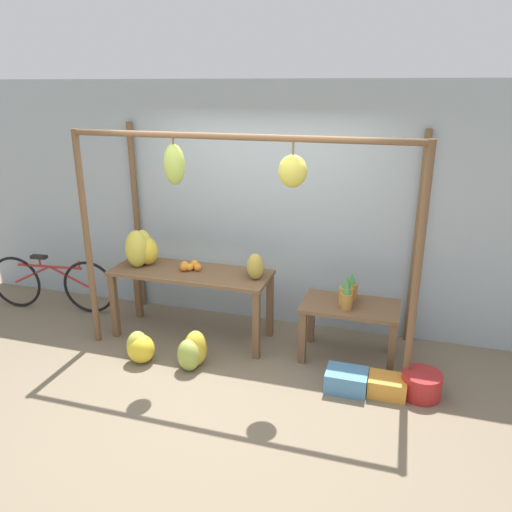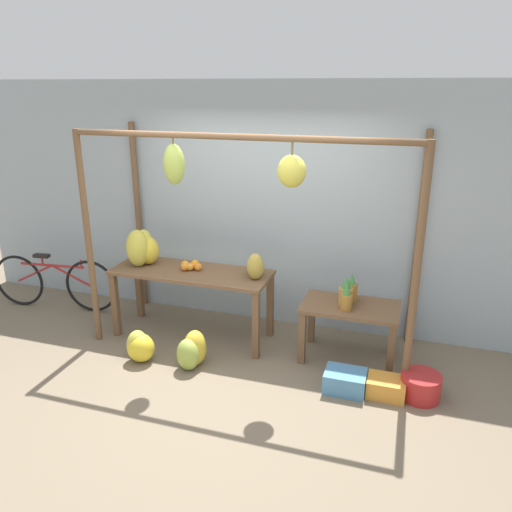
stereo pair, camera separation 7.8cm
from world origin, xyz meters
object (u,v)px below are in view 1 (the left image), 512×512
object	(u,v)px
pineapple_cluster	(347,293)
parked_bicycle	(52,283)
banana_pile_on_table	(142,249)
fruit_crate_white	(346,380)
blue_bucket	(421,385)
orange_pile	(190,266)
banana_pile_ground_left	(140,348)
banana_pile_ground_right	(193,351)
papaya_pile	(255,266)
fruit_crate_purple	(387,386)

from	to	relation	value
pineapple_cluster	parked_bicycle	bearing A→B (deg)	178.26
banana_pile_on_table	fruit_crate_white	xyz separation A→B (m)	(2.42, -0.60, -0.89)
banana_pile_on_table	fruit_crate_white	bearing A→B (deg)	-13.98
fruit_crate_white	blue_bucket	size ratio (longest dim) A/B	1.05
orange_pile	parked_bicycle	distance (m)	2.03
banana_pile_ground_left	parked_bicycle	bearing A→B (deg)	154.03
pineapple_cluster	banana_pile_on_table	bearing A→B (deg)	179.82
banana_pile_ground_left	parked_bicycle	size ratio (longest dim) A/B	0.20
banana_pile_on_table	pineapple_cluster	bearing A→B (deg)	-0.18
banana_pile_on_table	pineapple_cluster	world-z (taller)	banana_pile_on_table
banana_pile_ground_right	parked_bicycle	size ratio (longest dim) A/B	0.25
banana_pile_ground_left	papaya_pile	world-z (taller)	papaya_pile
pineapple_cluster	banana_pile_ground_right	world-z (taller)	pineapple_cluster
banana_pile_on_table	fruit_crate_purple	world-z (taller)	banana_pile_on_table
banana_pile_ground_right	parked_bicycle	bearing A→B (deg)	161.66
banana_pile_on_table	parked_bicycle	size ratio (longest dim) A/B	0.27
orange_pile	blue_bucket	bearing A→B (deg)	-11.32
blue_bucket	banana_pile_on_table	bearing A→B (deg)	170.74
parked_bicycle	fruit_crate_purple	world-z (taller)	parked_bicycle
fruit_crate_white	blue_bucket	xyz separation A→B (m)	(0.67, 0.10, 0.02)
parked_bicycle	banana_pile_ground_right	bearing A→B (deg)	-18.34
banana_pile_on_table	orange_pile	bearing A→B (deg)	-0.16
banana_pile_ground_right	orange_pile	bearing A→B (deg)	114.25
fruit_crate_purple	banana_pile_ground_left	bearing A→B (deg)	-176.58
banana_pile_on_table	fruit_crate_purple	bearing A→B (deg)	-11.56
banana_pile_ground_left	pineapple_cluster	bearing A→B (deg)	19.47
fruit_crate_white	papaya_pile	size ratio (longest dim) A/B	1.15
papaya_pile	fruit_crate_purple	bearing A→B (deg)	-21.56
orange_pile	fruit_crate_white	xyz separation A→B (m)	(1.84, -0.60, -0.74)
banana_pile_on_table	blue_bucket	bearing A→B (deg)	-9.26
banana_pile_on_table	fruit_crate_white	size ratio (longest dim) A/B	1.18
fruit_crate_white	blue_bucket	bearing A→B (deg)	8.28
fruit_crate_white	papaya_pile	distance (m)	1.49
orange_pile	fruit_crate_purple	size ratio (longest dim) A/B	0.72
fruit_crate_white	fruit_crate_purple	xyz separation A→B (m)	(0.37, 0.03, -0.01)
parked_bicycle	papaya_pile	xyz separation A→B (m)	(2.73, -0.10, 0.56)
fruit_crate_white	fruit_crate_purple	bearing A→B (deg)	4.81
banana_pile_ground_right	papaya_pile	bearing A→B (deg)	54.60
banana_pile_ground_left	papaya_pile	distance (m)	1.47
parked_bicycle	fruit_crate_purple	distance (m)	4.25
orange_pile	parked_bicycle	bearing A→B (deg)	176.90
pineapple_cluster	papaya_pile	size ratio (longest dim) A/B	1.08
banana_pile_on_table	orange_pile	distance (m)	0.60
parked_bicycle	orange_pile	bearing A→B (deg)	-3.10
pineapple_cluster	fruit_crate_purple	size ratio (longest dim) A/B	1.05
orange_pile	banana_pile_ground_right	bearing A→B (deg)	-65.75
fruit_crate_white	papaya_pile	xyz separation A→B (m)	(-1.08, 0.61, 0.82)
blue_bucket	fruit_crate_purple	bearing A→B (deg)	-167.54
orange_pile	banana_pile_ground_right	size ratio (longest dim) A/B	0.60
banana_pile_ground_right	pineapple_cluster	bearing A→B (deg)	23.82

